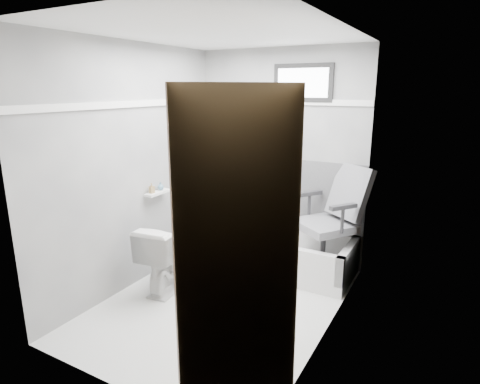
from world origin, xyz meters
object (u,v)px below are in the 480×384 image
Objects in this scene: bathtub at (284,252)px; soap_bottle_a at (152,188)px; office_chair at (324,218)px; soap_bottle_b at (161,186)px; door at (254,288)px; toilet at (168,256)px.

bathtub is 1.59m from soap_bottle_a.
soap_bottle_a is at bearing -117.75° from office_chair.
office_chair is 1.76m from soap_bottle_b.
bathtub is 2.46m from door.
door reaches higher than soap_bottle_b.
bathtub is 0.63m from office_chair.
office_chair is at bearing 4.55° from bathtub.
office_chair reaches higher than soap_bottle_b.
soap_bottle_a is (-1.17, -0.77, 0.76)m from bathtub.
door is at bearing -71.25° from bathtub.
soap_bottle_b is at bearing -151.82° from bathtub.
office_chair is (0.43, 0.03, 0.46)m from bathtub.
office_chair reaches higher than bathtub.
toilet is at bearing -106.97° from office_chair.
bathtub is 14.16× the size of soap_bottle_a.
door reaches higher than soap_bottle_a.
door is (0.32, -2.24, 0.33)m from office_chair.
office_chair reaches higher than soap_bottle_a.
soap_bottle_a is (-1.60, -0.80, 0.30)m from office_chair.
door reaches higher than office_chair.
door is 2.40m from soap_bottle_a.
toilet is (-0.85, -0.94, 0.13)m from bathtub.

